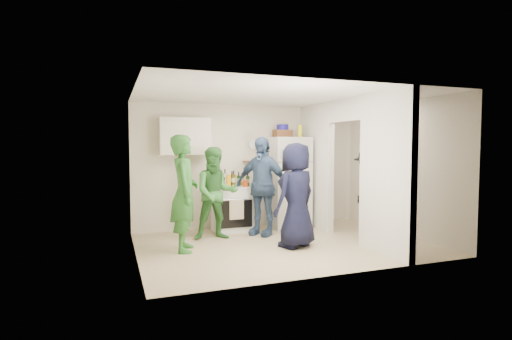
% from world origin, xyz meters
% --- Properties ---
extents(floor, '(4.80, 4.80, 0.00)m').
position_xyz_m(floor, '(0.00, 0.00, 0.00)').
color(floor, tan).
rests_on(floor, ground).
extents(wall_back, '(4.80, 0.00, 4.80)m').
position_xyz_m(wall_back, '(0.00, 1.70, 1.25)').
color(wall_back, silver).
rests_on(wall_back, floor).
extents(wall_front, '(4.80, 0.00, 4.80)m').
position_xyz_m(wall_front, '(0.00, -1.70, 1.25)').
color(wall_front, silver).
rests_on(wall_front, floor).
extents(wall_left, '(0.00, 3.40, 3.40)m').
position_xyz_m(wall_left, '(-2.40, 0.00, 1.25)').
color(wall_left, silver).
rests_on(wall_left, floor).
extents(wall_right, '(0.00, 3.40, 3.40)m').
position_xyz_m(wall_right, '(2.40, 0.00, 1.25)').
color(wall_right, silver).
rests_on(wall_right, floor).
extents(ceiling, '(4.80, 4.80, 0.00)m').
position_xyz_m(ceiling, '(0.00, 0.00, 2.50)').
color(ceiling, white).
rests_on(ceiling, wall_back).
extents(partition_pier_back, '(0.12, 1.20, 2.50)m').
position_xyz_m(partition_pier_back, '(1.20, 1.10, 1.25)').
color(partition_pier_back, silver).
rests_on(partition_pier_back, floor).
extents(partition_pier_front, '(0.12, 1.20, 2.50)m').
position_xyz_m(partition_pier_front, '(1.20, -1.10, 1.25)').
color(partition_pier_front, silver).
rests_on(partition_pier_front, floor).
extents(partition_header, '(0.12, 1.00, 0.40)m').
position_xyz_m(partition_header, '(1.20, 0.00, 2.30)').
color(partition_header, silver).
rests_on(partition_header, partition_pier_back).
extents(stove, '(0.74, 0.61, 0.88)m').
position_xyz_m(stove, '(-0.52, 1.37, 0.44)').
color(stove, white).
rests_on(stove, floor).
extents(upper_cabinet, '(0.95, 0.34, 0.70)m').
position_xyz_m(upper_cabinet, '(-1.40, 1.52, 1.85)').
color(upper_cabinet, silver).
rests_on(upper_cabinet, wall_back).
extents(fridge, '(0.76, 0.74, 1.84)m').
position_xyz_m(fridge, '(0.68, 1.34, 0.92)').
color(fridge, silver).
rests_on(fridge, floor).
extents(wicker_basket, '(0.35, 0.25, 0.15)m').
position_xyz_m(wicker_basket, '(0.58, 1.39, 1.92)').
color(wicker_basket, brown).
rests_on(wicker_basket, fridge).
extents(blue_bowl, '(0.24, 0.24, 0.11)m').
position_xyz_m(blue_bowl, '(0.58, 1.39, 2.05)').
color(blue_bowl, navy).
rests_on(blue_bowl, wicker_basket).
extents(yellow_cup_stack_top, '(0.09, 0.09, 0.25)m').
position_xyz_m(yellow_cup_stack_top, '(0.90, 1.24, 1.97)').
color(yellow_cup_stack_top, yellow).
rests_on(yellow_cup_stack_top, fridge).
extents(wall_clock, '(0.22, 0.02, 0.22)m').
position_xyz_m(wall_clock, '(0.05, 1.68, 1.70)').
color(wall_clock, white).
rests_on(wall_clock, wall_back).
extents(spice_shelf, '(0.35, 0.08, 0.03)m').
position_xyz_m(spice_shelf, '(0.00, 1.65, 1.35)').
color(spice_shelf, olive).
rests_on(spice_shelf, wall_back).
extents(nook_window, '(0.03, 0.70, 0.80)m').
position_xyz_m(nook_window, '(2.38, 0.20, 1.65)').
color(nook_window, black).
rests_on(nook_window, wall_right).
extents(nook_window_frame, '(0.04, 0.76, 0.86)m').
position_xyz_m(nook_window_frame, '(2.36, 0.20, 1.65)').
color(nook_window_frame, white).
rests_on(nook_window_frame, wall_right).
extents(nook_valance, '(0.04, 0.82, 0.18)m').
position_xyz_m(nook_valance, '(2.34, 0.20, 2.00)').
color(nook_valance, white).
rests_on(nook_valance, wall_right).
extents(yellow_cup_stack_stove, '(0.09, 0.09, 0.25)m').
position_xyz_m(yellow_cup_stack_stove, '(-0.64, 1.15, 1.00)').
color(yellow_cup_stack_stove, gold).
rests_on(yellow_cup_stack_stove, stove).
extents(red_cup, '(0.09, 0.09, 0.12)m').
position_xyz_m(red_cup, '(-0.30, 1.17, 0.94)').
color(red_cup, '#C2340C').
rests_on(red_cup, stove).
extents(person_green_left, '(0.57, 0.75, 1.85)m').
position_xyz_m(person_green_left, '(-1.65, 0.18, 0.92)').
color(person_green_left, '#30762F').
rests_on(person_green_left, floor).
extents(person_green_center, '(0.86, 0.70, 1.65)m').
position_xyz_m(person_green_center, '(-0.98, 0.79, 0.82)').
color(person_green_center, '#39833A').
rests_on(person_green_center, floor).
extents(person_denim, '(1.04, 1.11, 1.84)m').
position_xyz_m(person_denim, '(-0.09, 0.83, 0.92)').
color(person_denim, '#3C5D83').
rests_on(person_denim, floor).
extents(person_navy, '(0.99, 0.85, 1.72)m').
position_xyz_m(person_navy, '(0.12, -0.21, 0.86)').
color(person_navy, black).
rests_on(person_navy, floor).
extents(person_nook, '(0.89, 1.18, 1.62)m').
position_xyz_m(person_nook, '(1.84, 0.19, 0.81)').
color(person_nook, black).
rests_on(person_nook, floor).
extents(bottle_a, '(0.06, 0.06, 0.32)m').
position_xyz_m(bottle_a, '(-0.82, 1.49, 1.04)').
color(bottle_a, brown).
rests_on(bottle_a, stove).
extents(bottle_b, '(0.08, 0.08, 0.26)m').
position_xyz_m(bottle_b, '(-0.71, 1.28, 1.01)').
color(bottle_b, '#255B1E').
rests_on(bottle_b, stove).
extents(bottle_c, '(0.07, 0.07, 0.33)m').
position_xyz_m(bottle_c, '(-0.60, 1.52, 1.04)').
color(bottle_c, silver).
rests_on(bottle_c, stove).
extents(bottle_d, '(0.08, 0.08, 0.31)m').
position_xyz_m(bottle_d, '(-0.49, 1.34, 1.03)').
color(bottle_d, '#52440E').
rests_on(bottle_d, stove).
extents(bottle_e, '(0.07, 0.07, 0.27)m').
position_xyz_m(bottle_e, '(-0.41, 1.57, 1.01)').
color(bottle_e, '#ADB4C0').
rests_on(bottle_e, stove).
extents(bottle_f, '(0.07, 0.07, 0.27)m').
position_xyz_m(bottle_f, '(-0.36, 1.40, 1.02)').
color(bottle_f, '#143915').
rests_on(bottle_f, stove).
extents(bottle_g, '(0.08, 0.08, 0.25)m').
position_xyz_m(bottle_g, '(-0.26, 1.49, 1.00)').
color(bottle_g, olive).
rests_on(bottle_g, stove).
extents(bottle_h, '(0.06, 0.06, 0.30)m').
position_xyz_m(bottle_h, '(-0.82, 1.27, 1.03)').
color(bottle_h, '#B4BCC1').
rests_on(bottle_h, stove).
extents(bottle_i, '(0.06, 0.06, 0.29)m').
position_xyz_m(bottle_i, '(-0.48, 1.46, 1.02)').
color(bottle_i, '#492A0C').
rests_on(bottle_i, stove).
extents(bottle_j, '(0.07, 0.07, 0.26)m').
position_xyz_m(bottle_j, '(-0.21, 1.28, 1.01)').
color(bottle_j, '#2B4F1B').
rests_on(bottle_j, stove).
extents(bottle_k, '(0.07, 0.07, 0.32)m').
position_xyz_m(bottle_k, '(-0.74, 1.40, 1.04)').
color(bottle_k, brown).
rests_on(bottle_k, stove).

